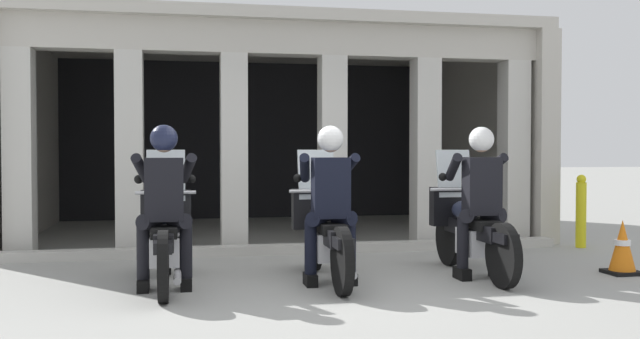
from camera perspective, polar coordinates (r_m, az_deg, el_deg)
ground_plane at (r=9.95m, az=-2.79°, el=-6.16°), size 80.00×80.00×0.00m
station_building at (r=11.96m, az=-4.68°, el=4.71°), size 7.85×5.08×3.23m
kerb_strip at (r=9.11m, az=-2.52°, el=-6.50°), size 7.35×0.24×0.12m
motorcycle_left at (r=7.14m, az=-12.50°, el=-5.22°), size 0.62×2.04×1.35m
police_officer_left at (r=6.82m, az=-12.58°, el=-1.85°), size 0.63×0.61×1.58m
motorcycle_center at (r=7.25m, az=0.36°, el=-5.08°), size 0.62×2.04×1.35m
police_officer_center at (r=6.94m, az=0.82°, el=-1.75°), size 0.63×0.61×1.58m
motorcycle_right at (r=7.76m, az=12.08°, el=-4.68°), size 0.62×2.04×1.35m
police_officer_right at (r=7.47m, az=12.95°, el=-1.56°), size 0.63×0.61×1.58m
traffic_cone_flank at (r=8.28m, az=23.43°, el=-5.86°), size 0.34×0.34×0.59m
bollard_kerbside at (r=10.28m, az=20.51°, el=-3.21°), size 0.14×0.14×1.01m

